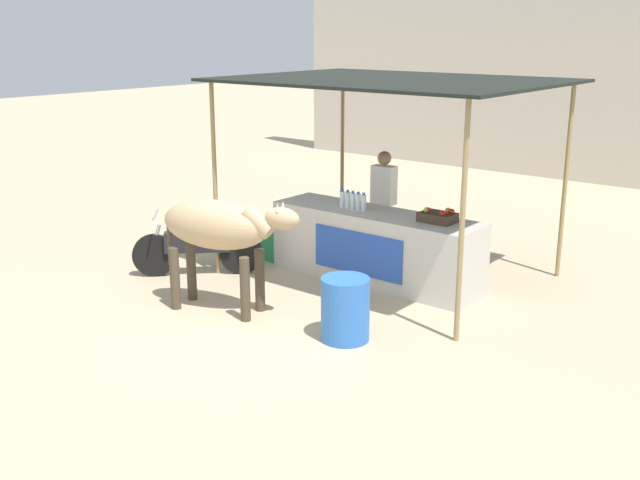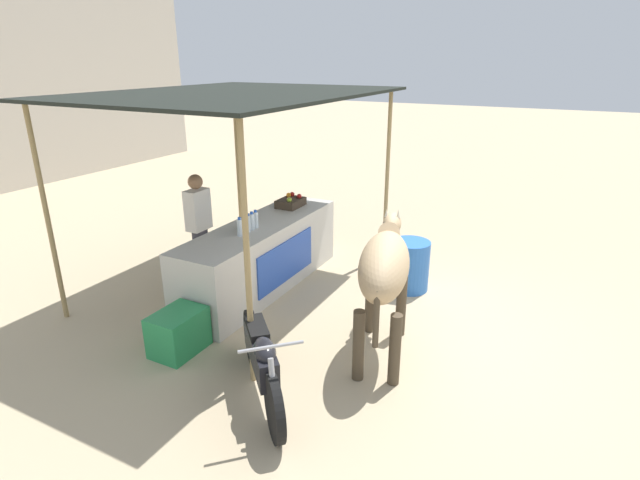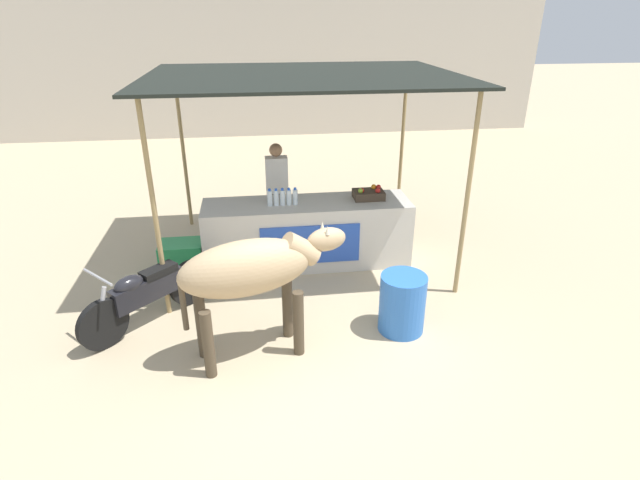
# 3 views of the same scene
# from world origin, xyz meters

# --- Properties ---
(ground_plane) EXTENTS (60.00, 60.00, 0.00)m
(ground_plane) POSITION_xyz_m (0.00, 0.00, 0.00)
(ground_plane) COLOR tan
(building_wall_far) EXTENTS (16.00, 0.50, 5.81)m
(building_wall_far) POSITION_xyz_m (0.00, 10.92, 2.90)
(building_wall_far) COLOR beige
(building_wall_far) RESTS_ON ground
(stall_counter) EXTENTS (3.00, 0.82, 0.96)m
(stall_counter) POSITION_xyz_m (0.00, 2.20, 0.48)
(stall_counter) COLOR beige
(stall_counter) RESTS_ON ground
(stall_awning) EXTENTS (4.20, 3.20, 2.70)m
(stall_awning) POSITION_xyz_m (0.00, 2.50, 2.59)
(stall_awning) COLOR black
(stall_awning) RESTS_ON ground
(water_bottle_row) EXTENTS (0.43, 0.07, 0.25)m
(water_bottle_row) POSITION_xyz_m (-0.35, 2.15, 1.07)
(water_bottle_row) COLOR silver
(water_bottle_row) RESTS_ON stall_counter
(fruit_crate) EXTENTS (0.44, 0.32, 0.18)m
(fruit_crate) POSITION_xyz_m (0.92, 2.25, 1.03)
(fruit_crate) COLOR #3F3326
(fruit_crate) RESTS_ON stall_counter
(vendor_behind_counter) EXTENTS (0.34, 0.22, 1.65)m
(vendor_behind_counter) POSITION_xyz_m (-0.39, 2.95, 0.85)
(vendor_behind_counter) COLOR #383842
(vendor_behind_counter) RESTS_ON ground
(cooler_box) EXTENTS (0.60, 0.44, 0.48)m
(cooler_box) POSITION_xyz_m (-1.83, 2.10, 0.24)
(cooler_box) COLOR #268C4C
(cooler_box) RESTS_ON ground
(water_barrel) EXTENTS (0.54, 0.54, 0.72)m
(water_barrel) POSITION_xyz_m (0.91, 0.31, 0.36)
(water_barrel) COLOR blue
(water_barrel) RESTS_ON ground
(cow) EXTENTS (1.85, 0.87, 1.44)m
(cow) POSITION_xyz_m (-0.79, 0.09, 1.03)
(cow) COLOR tan
(cow) RESTS_ON ground
(motorcycle_parked) EXTENTS (1.35, 1.31, 0.90)m
(motorcycle_parked) POSITION_xyz_m (-2.07, 0.82, 0.43)
(motorcycle_parked) COLOR black
(motorcycle_parked) RESTS_ON ground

